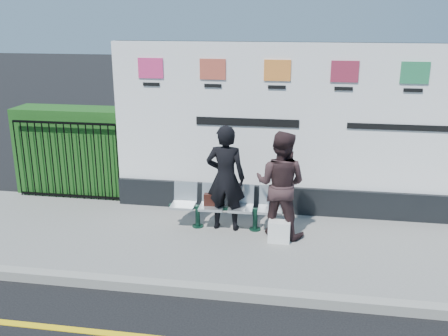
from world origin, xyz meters
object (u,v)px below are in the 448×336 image
woman_left (226,178)px  bench (226,217)px  billboard (339,144)px  woman_right (280,184)px

woman_left → bench: bearing=168.4°
woman_left → billboard: bearing=-151.8°
bench → woman_right: bearing=-7.7°
woman_right → woman_left: bearing=8.6°
woman_right → bench: bearing=8.7°
woman_left → woman_right: bearing=175.3°
billboard → woman_left: billboard is taller
billboard → woman_left: bearing=-153.4°
woman_left → woman_right: 0.91m
woman_right → billboard: bearing=-117.9°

